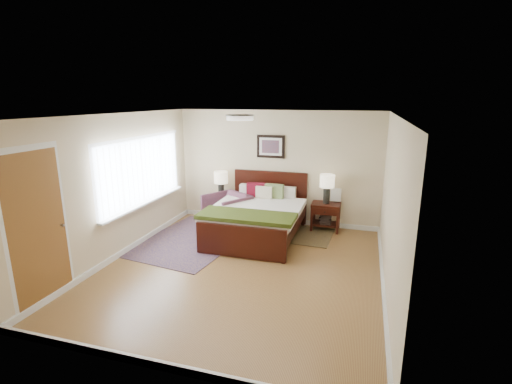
% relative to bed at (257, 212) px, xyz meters
% --- Properties ---
extents(floor, '(5.00, 5.00, 0.00)m').
position_rel_bed_xyz_m(floor, '(0.14, -1.44, -0.53)').
color(floor, olive).
rests_on(floor, ground).
extents(back_wall, '(4.50, 0.04, 2.50)m').
position_rel_bed_xyz_m(back_wall, '(0.14, 1.06, 0.72)').
color(back_wall, beige).
rests_on(back_wall, ground).
extents(front_wall, '(4.50, 0.04, 2.50)m').
position_rel_bed_xyz_m(front_wall, '(0.14, -3.94, 0.72)').
color(front_wall, beige).
rests_on(front_wall, ground).
extents(left_wall, '(0.04, 5.00, 2.50)m').
position_rel_bed_xyz_m(left_wall, '(-2.11, -1.44, 0.72)').
color(left_wall, beige).
rests_on(left_wall, ground).
extents(right_wall, '(0.04, 5.00, 2.50)m').
position_rel_bed_xyz_m(right_wall, '(2.39, -1.44, 0.72)').
color(right_wall, beige).
rests_on(right_wall, ground).
extents(ceiling, '(4.50, 5.00, 0.02)m').
position_rel_bed_xyz_m(ceiling, '(0.14, -1.44, 1.97)').
color(ceiling, white).
rests_on(ceiling, back_wall).
extents(window, '(0.11, 2.72, 1.32)m').
position_rel_bed_xyz_m(window, '(-2.05, -0.74, 0.84)').
color(window, silver).
rests_on(window, left_wall).
extents(door, '(0.06, 1.00, 2.18)m').
position_rel_bed_xyz_m(door, '(-2.09, -3.19, 0.54)').
color(door, silver).
rests_on(door, ground).
extents(ceil_fixture, '(0.44, 0.44, 0.08)m').
position_rel_bed_xyz_m(ceil_fixture, '(0.14, -1.44, 1.93)').
color(ceil_fixture, white).
rests_on(ceil_fixture, ceiling).
extents(bed, '(1.77, 2.15, 1.16)m').
position_rel_bed_xyz_m(bed, '(0.00, 0.00, 0.00)').
color(bed, black).
rests_on(bed, ground).
extents(wall_art, '(0.62, 0.05, 0.50)m').
position_rel_bed_xyz_m(wall_art, '(0.00, 1.03, 1.19)').
color(wall_art, black).
rests_on(wall_art, back_wall).
extents(nightstand_left, '(0.44, 0.40, 0.52)m').
position_rel_bed_xyz_m(nightstand_left, '(-1.10, 0.81, -0.13)').
color(nightstand_left, black).
rests_on(nightstand_left, ground).
extents(nightstand_right, '(0.59, 0.45, 0.59)m').
position_rel_bed_xyz_m(nightstand_right, '(1.27, 0.81, -0.17)').
color(nightstand_right, black).
rests_on(nightstand_right, ground).
extents(lamp_left, '(0.30, 0.30, 0.61)m').
position_rel_bed_xyz_m(lamp_left, '(-1.10, 0.83, 0.41)').
color(lamp_left, black).
rests_on(lamp_left, nightstand_left).
extents(lamp_right, '(0.30, 0.30, 0.61)m').
position_rel_bed_xyz_m(lamp_right, '(1.27, 0.83, 0.47)').
color(lamp_right, black).
rests_on(lamp_right, nightstand_right).
extents(armchair, '(1.13, 1.14, 0.76)m').
position_rel_bed_xyz_m(armchair, '(-0.78, 0.33, -0.15)').
color(armchair, brown).
rests_on(armchair, ground).
extents(rug_persian, '(2.12, 2.74, 0.01)m').
position_rel_bed_xyz_m(rug_persian, '(-1.21, -0.52, -0.53)').
color(rug_persian, '#0F0C3F').
rests_on(rug_persian, ground).
extents(rug_navy, '(0.80, 1.14, 0.01)m').
position_rel_bed_xyz_m(rug_navy, '(1.08, 0.36, -0.53)').
color(rug_navy, black).
rests_on(rug_navy, ground).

